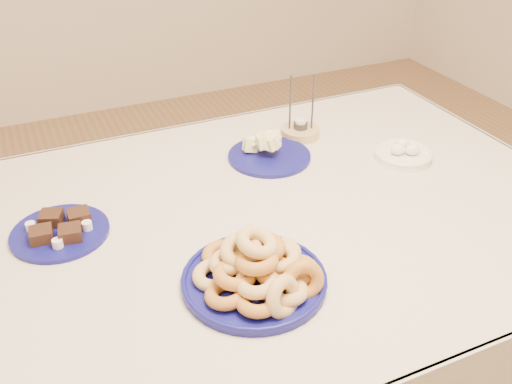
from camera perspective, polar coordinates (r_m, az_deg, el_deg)
dining_table at (r=1.44m, az=-0.83°, el=-5.97°), size 1.71×1.11×0.75m
donut_platter at (r=1.16m, az=0.05°, el=-7.93°), size 0.37×0.37×0.14m
melon_plate at (r=1.62m, az=1.16°, el=4.29°), size 0.31×0.31×0.08m
brownie_plate at (r=1.38m, az=-18.99°, el=-3.62°), size 0.26×0.26×0.04m
candle_holder at (r=1.74m, az=4.45°, el=6.13°), size 0.15×0.15×0.19m
egg_bowl at (r=1.66m, az=14.50°, el=3.74°), size 0.20×0.20×0.05m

